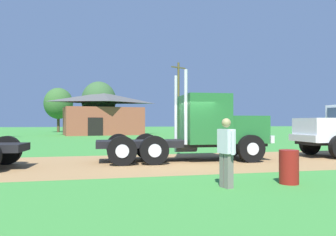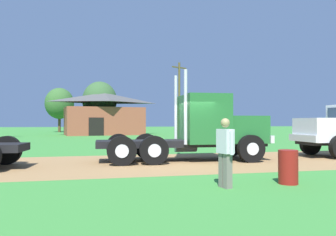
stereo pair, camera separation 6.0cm
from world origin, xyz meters
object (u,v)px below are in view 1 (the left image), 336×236
object	(u,v)px
visitor_walking_mid	(226,150)
utility_pole_far	(178,97)
steel_barrel	(289,167)
truck_foreground_white	(204,129)
shed_building	(103,114)

from	to	relation	value
visitor_walking_mid	utility_pole_far	xyz separation A→B (m)	(7.00, 31.04, 3.71)
steel_barrel	truck_foreground_white	bearing A→B (deg)	93.52
visitor_walking_mid	utility_pole_far	bearing A→B (deg)	77.30
steel_barrel	shed_building	world-z (taller)	shed_building
truck_foreground_white	steel_barrel	distance (m)	5.93
steel_barrel	utility_pole_far	xyz separation A→B (m)	(5.13, 30.93, 4.22)
truck_foreground_white	visitor_walking_mid	size ratio (longest dim) A/B	4.19
utility_pole_far	visitor_walking_mid	bearing A→B (deg)	-102.70
visitor_walking_mid	utility_pole_far	distance (m)	32.03
visitor_walking_mid	shed_building	world-z (taller)	shed_building
truck_foreground_white	utility_pole_far	world-z (taller)	utility_pole_far
truck_foreground_white	steel_barrel	xyz separation A→B (m)	(0.36, -5.85, -0.91)
visitor_walking_mid	utility_pole_far	size ratio (longest dim) A/B	0.20
shed_building	utility_pole_far	xyz separation A→B (m)	(8.74, -4.94, 2.04)
visitor_walking_mid	shed_building	xyz separation A→B (m)	(-1.74, 35.97, 1.67)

